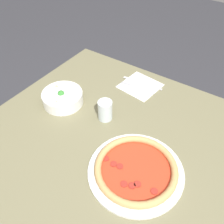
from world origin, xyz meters
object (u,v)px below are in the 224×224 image
(fork, at_px, (138,88))
(knife, at_px, (144,84))
(bowl, at_px, (63,97))
(glass, at_px, (105,110))
(pizza, at_px, (136,170))

(fork, distance_m, knife, 0.05)
(bowl, bearing_deg, fork, -39.74)
(knife, xyz_separation_m, glass, (-0.32, 0.03, 0.04))
(bowl, relative_size, knife, 0.87)
(bowl, relative_size, glass, 2.03)
(fork, height_order, knife, same)
(pizza, bearing_deg, knife, 25.53)
(knife, relative_size, glass, 2.34)
(fork, bearing_deg, glass, 82.08)
(pizza, distance_m, glass, 0.31)
(pizza, bearing_deg, fork, 28.83)
(fork, bearing_deg, pizza, 114.70)
(pizza, distance_m, bowl, 0.51)
(fork, relative_size, knife, 0.85)
(bowl, distance_m, knife, 0.43)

